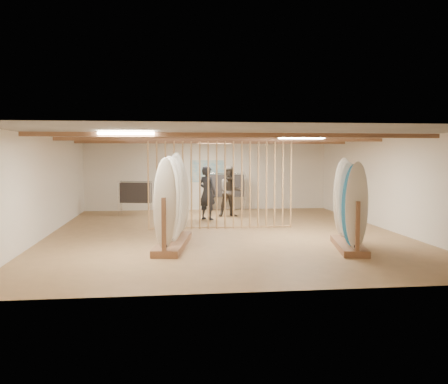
{
  "coord_description": "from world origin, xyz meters",
  "views": [
    {
      "loc": [
        -1.61,
        -13.59,
        2.27
      ],
      "look_at": [
        0.0,
        0.0,
        1.2
      ],
      "focal_mm": 38.0,
      "sensor_mm": 36.0,
      "label": 1
    }
  ],
  "objects": [
    {
      "name": "clothing_rack_a",
      "position": [
        -2.81,
        4.33,
        0.87
      ],
      "size": [
        1.21,
        0.57,
        1.33
      ],
      "rotation": [
        0.0,
        0.0,
        -0.24
      ],
      "color": "silver",
      "rests_on": "floor"
    },
    {
      "name": "shopper_a",
      "position": [
        -0.25,
        2.91,
        1.07
      ],
      "size": [
        0.94,
        0.92,
        2.15
      ],
      "primitive_type": "imported",
      "rotation": [
        0.0,
        0.0,
        2.4
      ],
      "color": "#222429",
      "rests_on": "floor"
    },
    {
      "name": "wall_right",
      "position": [
        5.0,
        0.0,
        1.4
      ],
      "size": [
        0.0,
        12.0,
        12.0
      ],
      "primitive_type": "plane",
      "rotation": [
        1.57,
        0.0,
        -1.57
      ],
      "color": "white",
      "rests_on": "ground"
    },
    {
      "name": "wall_left",
      "position": [
        -5.0,
        0.0,
        1.4
      ],
      "size": [
        0.0,
        12.0,
        12.0
      ],
      "primitive_type": "plane",
      "rotation": [
        1.57,
        0.0,
        1.57
      ],
      "color": "white",
      "rests_on": "ground"
    },
    {
      "name": "wall_front",
      "position": [
        0.0,
        -6.0,
        1.4
      ],
      "size": [
        12.0,
        0.0,
        12.0
      ],
      "primitive_type": "plane",
      "rotation": [
        -1.57,
        0.0,
        0.0
      ],
      "color": "white",
      "rests_on": "ground"
    },
    {
      "name": "rack_right",
      "position": [
        2.73,
        -2.68,
        0.71
      ],
      "size": [
        1.01,
        2.27,
        2.1
      ],
      "rotation": [
        0.0,
        0.0,
        -0.2
      ],
      "color": "#8E5F40",
      "rests_on": "floor"
    },
    {
      "name": "rack_left",
      "position": [
        -1.5,
        -1.93,
        0.77
      ],
      "size": [
        1.05,
        2.84,
        2.24
      ],
      "rotation": [
        0.0,
        0.0,
        -0.16
      ],
      "color": "#8E5F40",
      "rests_on": "floor"
    },
    {
      "name": "wall_back",
      "position": [
        0.0,
        6.0,
        1.4
      ],
      "size": [
        12.0,
        0.0,
        12.0
      ],
      "primitive_type": "plane",
      "rotation": [
        1.57,
        0.0,
        0.0
      ],
      "color": "white",
      "rests_on": "ground"
    },
    {
      "name": "ceiling",
      "position": [
        0.0,
        0.0,
        2.8
      ],
      "size": [
        12.0,
        12.0,
        0.0
      ],
      "primitive_type": "plane",
      "rotation": [
        3.14,
        0.0,
        0.0
      ],
      "color": "gray",
      "rests_on": "ground"
    },
    {
      "name": "floor",
      "position": [
        0.0,
        0.0,
        0.0
      ],
      "size": [
        12.0,
        12.0,
        0.0
      ],
      "primitive_type": "plane",
      "color": "#A87E51",
      "rests_on": "ground"
    },
    {
      "name": "bamboo_partition",
      "position": [
        0.0,
        0.8,
        1.4
      ],
      "size": [
        4.45,
        0.05,
        2.78
      ],
      "color": "tan",
      "rests_on": "ground"
    },
    {
      "name": "light_panels",
      "position": [
        0.0,
        0.0,
        2.74
      ],
      "size": [
        1.2,
        0.35,
        0.06
      ],
      "primitive_type": "cube",
      "color": "white",
      "rests_on": "ground"
    },
    {
      "name": "ceiling_slats",
      "position": [
        0.0,
        0.0,
        2.72
      ],
      "size": [
        9.5,
        6.12,
        0.1
      ],
      "primitive_type": "cube",
      "color": "#8E5F40",
      "rests_on": "ground"
    },
    {
      "name": "poster",
      "position": [
        0.0,
        5.98,
        1.6
      ],
      "size": [
        1.4,
        0.03,
        0.9
      ],
      "primitive_type": "cube",
      "color": "#368EBE",
      "rests_on": "ground"
    },
    {
      "name": "clothing_rack_b",
      "position": [
        0.74,
        5.4,
        1.03
      ],
      "size": [
        1.48,
        0.41,
        1.59
      ],
      "rotation": [
        0.0,
        0.0,
        0.03
      ],
      "color": "silver",
      "rests_on": "floor"
    },
    {
      "name": "shopper_b",
      "position": [
        0.66,
        3.62,
        1.05
      ],
      "size": [
        1.06,
        0.85,
        2.11
      ],
      "primitive_type": "imported",
      "rotation": [
        0.0,
        0.0,
        0.06
      ],
      "color": "#3E3730",
      "rests_on": "floor"
    }
  ]
}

